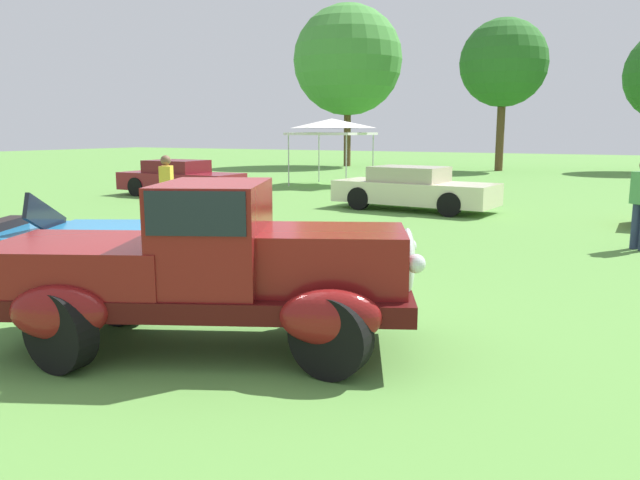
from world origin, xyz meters
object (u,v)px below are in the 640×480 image
feature_pickup_truck (208,265)px  neighbor_convertible (38,247)px  show_car_burgundy (180,178)px  show_car_cream (413,189)px  spectator_near_truck (167,191)px  canopy_tent_left_field (332,126)px

feature_pickup_truck → neighbor_convertible: size_ratio=0.95×
show_car_burgundy → show_car_cream: (8.42, 0.06, 0.00)m
spectator_near_truck → canopy_tent_left_field: bearing=101.0°
neighbor_convertible → canopy_tent_left_field: (-4.09, 17.11, 1.84)m
neighbor_convertible → show_car_burgundy: size_ratio=1.06×
neighbor_convertible → spectator_near_truck: 4.82m
canopy_tent_left_field → feature_pickup_truck: bearing=-66.5°
show_car_burgundy → canopy_tent_left_field: size_ratio=1.53×
feature_pickup_truck → show_car_cream: (-2.03, 11.72, -0.26)m
feature_pickup_truck → show_car_cream: bearing=99.8°
feature_pickup_truck → neighbor_convertible: 3.84m
show_car_burgundy → spectator_near_truck: 8.06m
show_car_burgundy → spectator_near_truck: (5.06, -6.26, 0.31)m
show_car_burgundy → canopy_tent_left_field: bearing=67.5°
neighbor_convertible → canopy_tent_left_field: bearing=103.4°
spectator_near_truck → canopy_tent_left_field: 12.91m
spectator_near_truck → show_car_burgundy: bearing=129.0°
canopy_tent_left_field → neighbor_convertible: bearing=-76.6°
show_car_burgundy → spectator_near_truck: bearing=-51.0°
feature_pickup_truck → show_car_burgundy: feature_pickup_truck is taller
feature_pickup_truck → neighbor_convertible: feature_pickup_truck is taller
show_car_cream → spectator_near_truck: size_ratio=2.75×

